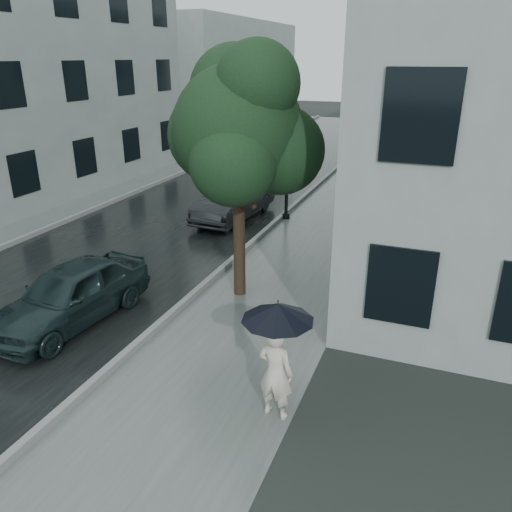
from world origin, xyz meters
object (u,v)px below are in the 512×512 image
at_px(pedestrian, 276,373).
at_px(lamp_post, 285,129).
at_px(street_tree, 240,128).
at_px(car_near, 71,294).
at_px(car_far, 234,200).

bearing_deg(pedestrian, lamp_post, -65.66).
height_order(pedestrian, street_tree, street_tree).
relative_size(lamp_post, car_near, 1.43).
distance_m(lamp_post, car_far, 3.06).
bearing_deg(street_tree, pedestrian, -60.65).
relative_size(pedestrian, car_far, 0.39).
bearing_deg(car_near, pedestrian, -8.80).
relative_size(pedestrian, car_near, 0.41).
bearing_deg(lamp_post, street_tree, -63.00).
bearing_deg(street_tree, car_near, -136.57).
height_order(street_tree, lamp_post, street_tree).
bearing_deg(car_far, pedestrian, -59.70).
bearing_deg(street_tree, car_far, 115.13).
height_order(pedestrian, lamp_post, lamp_post).
distance_m(car_near, car_far, 8.30).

